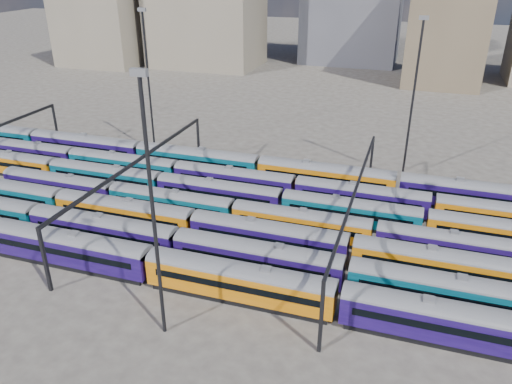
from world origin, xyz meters
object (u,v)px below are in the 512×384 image
(rake_2, at_px, (268,234))
(mast_2, at_px, (152,204))
(rake_1, at_px, (257,255))
(rake_0, at_px, (239,278))

(rake_2, bearing_deg, mast_2, -107.83)
(rake_2, relative_size, mast_2, 3.92)
(rake_1, distance_m, mast_2, 17.47)
(rake_0, height_order, rake_1, rake_0)
(mast_2, bearing_deg, rake_0, 52.91)
(rake_2, xyz_separation_m, mast_2, (-5.47, -17.00, 11.37))
(rake_1, relative_size, mast_2, 5.53)
(rake_0, relative_size, rake_1, 0.74)
(rake_1, xyz_separation_m, mast_2, (-5.69, -12.00, 11.35))
(rake_0, height_order, rake_2, rake_0)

